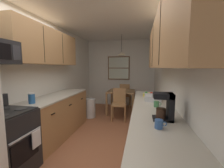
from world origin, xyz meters
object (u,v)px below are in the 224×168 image
at_px(dining_chair_near, 119,102).
at_px(dining_chair_far, 125,94).
at_px(storage_canister, 32,98).
at_px(dish_rack, 152,98).
at_px(table_serving_bowl, 120,90).
at_px(mug_by_coffeemaker, 157,104).
at_px(trash_bin, 90,108).
at_px(coffee_maker, 166,106).
at_px(dining_table, 121,94).
at_px(fruit_bowl, 149,94).
at_px(stove_range, 5,144).
at_px(mug_spare, 159,124).

distance_m(dining_chair_near, dining_chair_far, 1.28).
xyz_separation_m(dining_chair_far, storage_canister, (-1.23, -3.26, 0.49)).
relative_size(dish_rack, table_serving_bowl, 2.08).
relative_size(mug_by_coffeemaker, dish_rack, 0.33).
relative_size(trash_bin, coffee_maker, 1.79).
xyz_separation_m(dining_table, fruit_bowl, (0.80, -1.59, 0.31)).
bearing_deg(trash_bin, mug_by_coffeemaker, -45.89).
bearing_deg(dining_chair_near, fruit_bowl, -50.91).
xyz_separation_m(stove_range, trash_bin, (0.29, 2.52, -0.19)).
bearing_deg(coffee_maker, stove_range, -175.47).
distance_m(storage_canister, dish_rack, 2.11).
relative_size(trash_bin, fruit_bowl, 2.33).
bearing_deg(dining_chair_far, dining_chair_near, -91.69).
distance_m(stove_range, mug_by_coffeemaker, 2.21).
xyz_separation_m(stove_range, dining_chair_near, (1.19, 2.52, 0.03)).
relative_size(dining_chair_far, coffee_maker, 2.86).
height_order(dining_chair_far, mug_by_coffeemaker, mug_by_coffeemaker).
distance_m(stove_range, table_serving_bowl, 3.38).
bearing_deg(coffee_maker, fruit_bowl, 94.69).
height_order(stove_range, mug_by_coffeemaker, stove_range).
relative_size(dining_table, dining_chair_far, 0.96).
bearing_deg(stove_range, mug_spare, -2.72).
bearing_deg(trash_bin, dish_rack, -38.04).
relative_size(dining_chair_near, trash_bin, 1.60).
bearing_deg(dish_rack, fruit_bowl, 97.00).
xyz_separation_m(storage_canister, coffee_maker, (2.08, -0.37, 0.07)).
relative_size(stove_range, trash_bin, 1.96).
bearing_deg(mug_by_coffeemaker, dining_table, 109.73).
distance_m(stove_range, fruit_bowl, 2.55).
relative_size(trash_bin, dish_rack, 1.65).
distance_m(trash_bin, mug_spare, 3.18).
height_order(trash_bin, storage_canister, storage_canister).
height_order(mug_by_coffeemaker, fruit_bowl, fruit_bowl).
bearing_deg(table_serving_bowl, mug_spare, -75.34).
bearing_deg(trash_bin, storage_canister, -98.59).
relative_size(dining_table, storage_canister, 4.80).
distance_m(dining_chair_near, mug_spare, 2.77).
relative_size(mug_by_coffeemaker, table_serving_bowl, 0.70).
xyz_separation_m(stove_range, dish_rack, (2.01, 1.18, 0.48)).
height_order(trash_bin, fruit_bowl, fruit_bowl).
height_order(mug_by_coffeemaker, dish_rack, dish_rack).
relative_size(trash_bin, mug_spare, 4.78).
bearing_deg(dining_chair_far, mug_by_coffeemaker, -75.19).
bearing_deg(stove_range, dining_chair_near, 64.81).
height_order(dining_chair_far, coffee_maker, coffee_maker).
relative_size(dining_table, coffee_maker, 2.74).
bearing_deg(dining_chair_near, coffee_maker, -69.31).
bearing_deg(storage_canister, coffee_maker, -10.18).
xyz_separation_m(storage_canister, dish_rack, (2.01, 0.64, -0.04)).
relative_size(dining_table, table_serving_bowl, 5.26).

